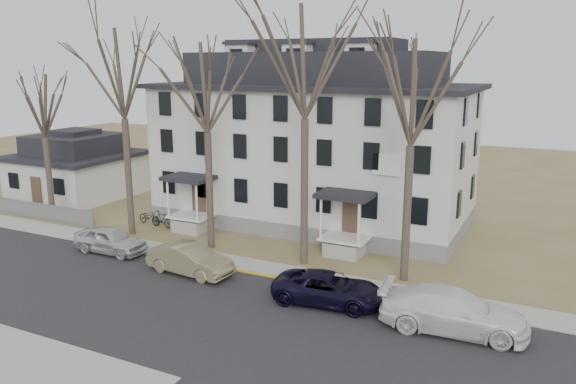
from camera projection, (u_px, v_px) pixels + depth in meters
The scene contains 18 objects.
ground at pixel (179, 336), 22.32m from camera, with size 120.00×120.00×0.00m, color olive.
main_road at pixel (207, 316), 24.07m from camera, with size 120.00×10.00×0.04m, color #27272A.
far_sidewalk at pixel (272, 271), 29.31m from camera, with size 120.00×2.00×0.08m, color #A09F97.
yellow_curb at pixel (357, 294), 26.38m from camera, with size 14.00×0.25×0.06m, color gold.
boarding_house at pixel (314, 142), 37.65m from camera, with size 20.80×12.36×12.05m.
small_house at pixel (77, 169), 45.25m from camera, with size 8.70×8.70×5.00m.
fence at pixel (20, 216), 39.65m from camera, with size 14.00×0.06×1.20m, color gray.
tree_far_left at pixel (121, 67), 33.27m from camera, with size 8.40×8.40×13.72m.
tree_mid_left at pixel (206, 81), 30.86m from camera, with size 7.80×7.80×12.74m.
tree_center at pixel (305, 53), 27.94m from camera, with size 9.00×9.00×14.70m.
tree_mid_right at pixel (413, 85), 25.91m from camera, with size 7.80×7.80×12.74m.
tree_bungalow at pixel (42, 101), 36.78m from camera, with size 6.60×6.60×10.78m.
car_silver at pixel (110, 241), 31.85m from camera, with size 1.78×4.42×1.50m, color silver.
car_tan at pixel (190, 260), 28.67m from camera, with size 1.63×4.66×1.54m, color #807754.
car_navy at pixel (329, 289), 25.17m from camera, with size 2.32×5.03×1.40m, color black.
car_white at pixel (453, 312), 22.57m from camera, with size 2.38×5.85×1.70m, color white.
bicycle_left at pixel (149, 218), 37.44m from camera, with size 0.66×1.90×1.00m, color black.
bicycle_right at pixel (162, 220), 36.78m from camera, with size 0.50×1.76×1.06m, color black.
Camera 1 is at (12.93, -16.41, 10.67)m, focal length 35.00 mm.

